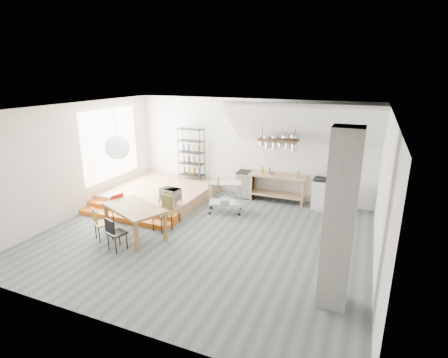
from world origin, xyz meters
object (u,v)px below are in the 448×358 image
at_px(stove, 323,193).
at_px(rolling_cart, 225,193).
at_px(dining_table, 134,210).
at_px(mini_fridge, 246,184).

bearing_deg(stove, rolling_cart, -150.69).
xyz_separation_m(stove, dining_table, (-4.11, -3.78, 0.22)).
bearing_deg(mini_fridge, rolling_cart, -94.15).
relative_size(dining_table, rolling_cart, 1.80).
distance_m(dining_table, rolling_cart, 2.76).
bearing_deg(stove, dining_table, -137.42).
xyz_separation_m(stove, rolling_cart, (-2.61, -1.46, 0.12)).
bearing_deg(rolling_cart, stove, 11.23).
height_order(dining_table, rolling_cart, rolling_cart).
bearing_deg(mini_fridge, dining_table, -112.87).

